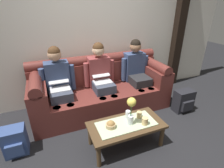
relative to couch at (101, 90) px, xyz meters
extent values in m
plane|color=black|center=(0.00, -1.17, -0.37)|extent=(14.00, 14.00, 0.00)
cube|color=silver|center=(0.00, 0.53, 1.08)|extent=(6.00, 0.12, 2.90)
cube|color=black|center=(1.95, 0.41, 1.08)|extent=(0.20, 0.20, 2.90)
cube|color=maroon|center=(0.00, -0.07, -0.16)|extent=(2.40, 0.88, 0.42)
cube|color=maroon|center=(0.00, 0.26, 0.25)|extent=(2.40, 0.22, 0.40)
cylinder|color=maroon|center=(0.00, 0.26, 0.51)|extent=(2.40, 0.18, 0.18)
cube|color=maroon|center=(-1.06, -0.07, 0.19)|extent=(0.28, 0.88, 0.28)
cylinder|color=maroon|center=(-1.06, -0.07, 0.38)|extent=(0.18, 0.88, 0.18)
cube|color=maroon|center=(1.06, -0.07, 0.19)|extent=(0.28, 0.88, 0.28)
cylinder|color=maroon|center=(1.06, -0.07, 0.38)|extent=(0.18, 0.88, 0.18)
cube|color=#383D4C|center=(-0.72, -0.13, 0.13)|extent=(0.34, 0.40, 0.15)
cylinder|color=#383D4C|center=(-0.82, -0.39, -0.16)|extent=(0.12, 0.12, 0.42)
cylinder|color=#383D4C|center=(-0.62, -0.39, -0.16)|extent=(0.12, 0.12, 0.42)
cube|color=navy|center=(-0.72, 0.11, 0.32)|extent=(0.38, 0.22, 0.54)
cylinder|color=navy|center=(-0.96, 0.07, 0.30)|extent=(0.09, 0.09, 0.44)
cylinder|color=navy|center=(-0.49, 0.07, 0.30)|extent=(0.09, 0.09, 0.44)
sphere|color=tan|center=(-0.72, 0.09, 0.72)|extent=(0.21, 0.21, 0.21)
sphere|color=#472D19|center=(-0.72, 0.09, 0.76)|extent=(0.19, 0.19, 0.19)
cube|color=silver|center=(-0.72, -0.11, 0.21)|extent=(0.31, 0.22, 0.02)
cube|color=silver|center=(-0.72, 0.03, 0.32)|extent=(0.31, 0.21, 0.07)
cube|color=black|center=(-0.72, 0.02, 0.32)|extent=(0.27, 0.18, 0.06)
cube|color=#383D4C|center=(0.00, -0.13, 0.13)|extent=(0.34, 0.40, 0.15)
cylinder|color=#383D4C|center=(-0.10, -0.39, -0.16)|extent=(0.12, 0.12, 0.42)
cylinder|color=#383D4C|center=(0.10, -0.39, -0.16)|extent=(0.12, 0.12, 0.42)
cube|color=brown|center=(0.00, 0.11, 0.32)|extent=(0.38, 0.22, 0.54)
cylinder|color=brown|center=(-0.23, 0.07, 0.30)|extent=(0.09, 0.09, 0.44)
cylinder|color=brown|center=(0.23, 0.07, 0.30)|extent=(0.09, 0.09, 0.44)
sphere|color=tan|center=(0.00, 0.09, 0.72)|extent=(0.21, 0.21, 0.21)
sphere|color=#472D19|center=(0.00, 0.09, 0.76)|extent=(0.19, 0.19, 0.19)
cube|color=silver|center=(0.00, -0.11, 0.21)|extent=(0.31, 0.22, 0.02)
cube|color=silver|center=(0.00, 0.03, 0.32)|extent=(0.31, 0.20, 0.08)
cube|color=black|center=(0.00, 0.02, 0.31)|extent=(0.27, 0.18, 0.06)
cube|color=#232326|center=(0.72, -0.13, 0.13)|extent=(0.34, 0.40, 0.15)
cylinder|color=#232326|center=(0.62, -0.39, -0.16)|extent=(0.12, 0.12, 0.42)
cylinder|color=#232326|center=(0.82, -0.39, -0.16)|extent=(0.12, 0.12, 0.42)
cube|color=navy|center=(0.72, 0.11, 0.32)|extent=(0.38, 0.22, 0.54)
cylinder|color=navy|center=(0.49, 0.07, 0.30)|extent=(0.09, 0.09, 0.44)
cylinder|color=navy|center=(0.96, 0.07, 0.30)|extent=(0.09, 0.09, 0.44)
sphere|color=#936B4C|center=(0.72, 0.09, 0.72)|extent=(0.21, 0.21, 0.21)
sphere|color=black|center=(0.72, 0.09, 0.76)|extent=(0.19, 0.19, 0.19)
cube|color=#47331E|center=(0.00, -1.05, -0.03)|extent=(1.01, 0.49, 0.04)
cube|color=#B2C69E|center=(0.00, -1.05, 0.00)|extent=(0.79, 0.35, 0.01)
cylinder|color=#47331E|center=(-0.46, -1.25, -0.21)|extent=(0.06, 0.06, 0.32)
cylinder|color=#47331E|center=(0.46, -1.25, -0.21)|extent=(0.06, 0.06, 0.32)
cylinder|color=#47331E|center=(-0.46, -0.85, -0.21)|extent=(0.06, 0.06, 0.32)
cylinder|color=#47331E|center=(0.46, -0.85, -0.21)|extent=(0.06, 0.06, 0.32)
cylinder|color=silver|center=(0.05, -1.07, 0.06)|extent=(0.08, 0.08, 0.12)
cylinder|color=#3D7538|center=(0.05, -1.07, 0.21)|extent=(0.01, 0.01, 0.17)
sphere|color=#E5CC4C|center=(0.05, -1.07, 0.34)|extent=(0.12, 0.12, 0.12)
cylinder|color=tan|center=(-0.22, -1.04, 0.03)|extent=(0.13, 0.13, 0.05)
sphere|color=olive|center=(-0.22, -1.04, 0.05)|extent=(0.11, 0.11, 0.11)
cylinder|color=#DBB77A|center=(0.22, -1.15, 0.05)|extent=(0.08, 0.08, 0.10)
cylinder|color=silver|center=(0.07, -0.96, 0.06)|extent=(0.07, 0.07, 0.12)
cylinder|color=#DBB77A|center=(0.22, -1.00, 0.05)|extent=(0.07, 0.07, 0.09)
cube|color=black|center=(1.35, -0.67, -0.16)|extent=(0.34, 0.20, 0.41)
cube|color=black|center=(1.35, -0.79, -0.21)|extent=(0.24, 0.05, 0.18)
cube|color=#33477A|center=(-1.40, -0.63, -0.17)|extent=(0.28, 0.22, 0.39)
cube|color=#33477A|center=(-1.40, -0.76, -0.21)|extent=(0.20, 0.05, 0.18)
camera|label=1|loc=(-0.86, -2.68, 1.47)|focal=27.63mm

